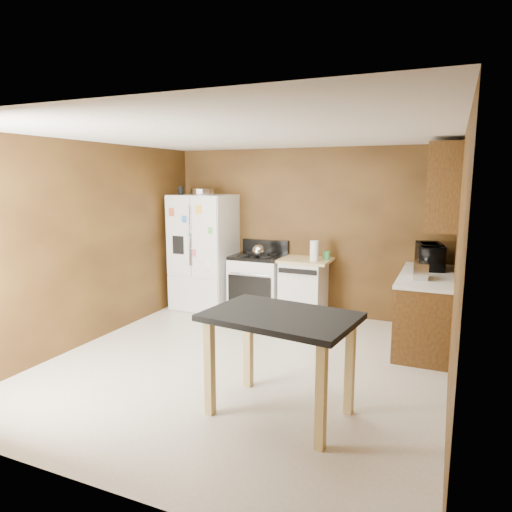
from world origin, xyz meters
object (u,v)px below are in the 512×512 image
Objects in this scene: green_canister at (326,255)px; kettle at (258,251)px; paper_towel at (314,251)px; gas_range at (258,283)px; island at (280,329)px; toaster at (421,270)px; refrigerator at (204,252)px; pen_cup at (181,191)px; dishwasher at (304,288)px; microwave at (430,257)px; roasting_pan at (202,192)px.

kettle is at bearing -165.74° from green_canister.
paper_towel is at bearing 2.98° from kettle.
island is at bearing -63.40° from gas_range.
toaster reaches higher than green_canister.
refrigerator is 1.01m from gas_range.
paper_towel is 0.16× the size of refrigerator.
paper_towel is at bearing 2.91° from pen_cup.
paper_towel is (2.13, 0.11, -0.83)m from pen_cup.
gas_range is 1.24× the size of dishwasher.
toaster is (3.60, -0.57, -0.87)m from pen_cup.
microwave is (1.53, -0.01, 0.01)m from paper_towel.
green_canister is at bearing 97.01° from island.
paper_towel is at bearing 100.14° from island.
toaster is (1.47, -0.67, -0.04)m from paper_towel.
refrigerator is at bearing -174.91° from green_canister.
refrigerator reaches higher than kettle.
kettle reaches higher than green_canister.
refrigerator is at bearing 175.63° from kettle.
island is (0.35, -2.87, -0.18)m from green_canister.
pen_cup reaches higher than toaster.
gas_range is at bearing 174.28° from paper_towel.
toaster is 0.49× the size of microwave.
refrigerator is (-0.97, 0.07, -0.09)m from kettle.
kettle is at bearing 159.00° from toaster.
roasting_pan reaches higher than green_canister.
paper_towel is at bearing -1.64° from roasting_pan.
toaster is 2.55m from gas_range.
microwave is (1.41, -0.21, 0.10)m from green_canister.
roasting_pan is 3.46m from microwave.
pen_cup is at bearing -177.13° from kettle.
toaster is at bearing -8.94° from pen_cup.
toaster is 2.24m from island.
roasting_pan is at bearing -177.64° from gas_range.
kettle reaches higher than island.
refrigerator reaches higher than paper_towel.
kettle is at bearing 78.08° from microwave.
paper_towel is at bearing -5.72° from gas_range.
refrigerator is at bearing -176.19° from gas_range.
microwave is (2.38, 0.03, 0.06)m from kettle.
kettle is 2.40m from toaster.
kettle is 1.55× the size of green_canister.
refrigerator reaches higher than dishwasher.
kettle is 0.98m from refrigerator.
gas_range reaches higher than toaster.
dishwasher is (-1.66, 0.79, -0.54)m from toaster.
microwave is (3.66, 0.10, -0.81)m from pen_cup.
kettle is 0.55m from gas_range.
island is at bearing -49.67° from refrigerator.
toaster is (1.35, -0.88, 0.05)m from green_canister.
roasting_pan is 1.41× the size of toaster.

